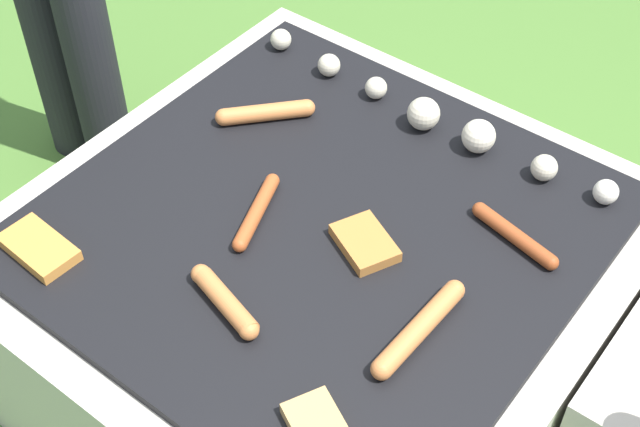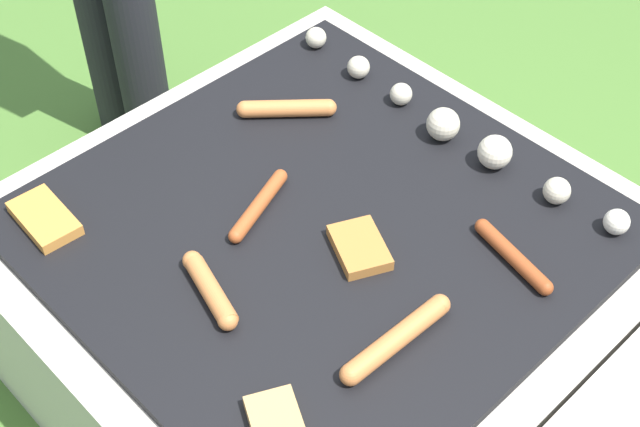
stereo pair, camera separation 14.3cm
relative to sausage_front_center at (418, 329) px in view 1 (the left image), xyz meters
name	(u,v)px [view 1 (the left image)]	position (x,y,z in m)	size (l,w,h in m)	color
ground_plane	(320,366)	(-0.25, 0.09, -0.43)	(14.00, 14.00, 0.00)	#47702D
grill	(320,302)	(-0.25, 0.09, -0.22)	(0.93, 0.93, 0.41)	#B2AA9E
sausage_front_center	(418,329)	(0.00, 0.00, 0.00)	(0.04, 0.21, 0.03)	#C6753D
sausage_mid_left	(257,212)	(-0.34, 0.04, 0.00)	(0.08, 0.17, 0.02)	#A34C23
sausage_back_left	(265,112)	(-0.49, 0.24, 0.00)	(0.13, 0.14, 0.03)	#C6753D
sausage_back_center	(224,301)	(-0.26, -0.13, 0.00)	(0.16, 0.07, 0.03)	#C6753D
sausage_front_left	(514,235)	(0.02, 0.25, 0.00)	(0.17, 0.06, 0.02)	#93421E
bread_slice_left	(39,248)	(-0.56, -0.23, -0.01)	(0.13, 0.08, 0.02)	#D18438
bread_slice_right	(364,243)	(-0.16, 0.09, -0.01)	(0.13, 0.11, 0.02)	#B27033
mushroom_row	(437,117)	(-0.23, 0.41, 0.01)	(0.74, 0.08, 0.06)	beige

